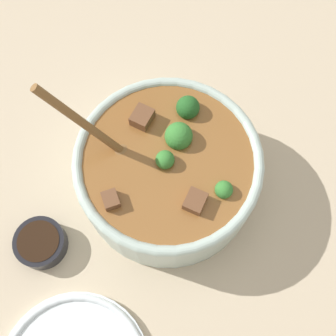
% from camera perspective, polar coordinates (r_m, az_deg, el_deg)
% --- Properties ---
extents(ground_plane, '(4.00, 4.00, 0.00)m').
position_cam_1_polar(ground_plane, '(0.71, 0.00, -2.15)').
color(ground_plane, '#C6B293').
extents(stew_bowl, '(0.28, 0.28, 0.24)m').
position_cam_1_polar(stew_bowl, '(0.65, -0.00, -0.23)').
color(stew_bowl, '#B2C6BC').
rests_on(stew_bowl, ground_plane).
extents(condiment_bowl, '(0.08, 0.08, 0.03)m').
position_cam_1_polar(condiment_bowl, '(0.70, -16.88, -9.67)').
color(condiment_bowl, black).
rests_on(condiment_bowl, ground_plane).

